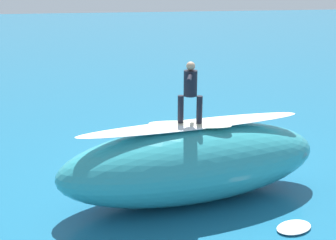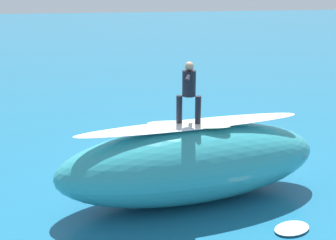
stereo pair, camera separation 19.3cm
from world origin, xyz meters
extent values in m
plane|color=#196084|center=(0.00, 0.00, 0.00)|extent=(120.00, 120.00, 0.00)
ellipsoid|color=teal|center=(0.59, 2.63, 0.97)|extent=(7.03, 3.23, 1.95)
ellipsoid|color=white|center=(0.59, 2.63, 1.99)|extent=(5.80, 1.64, 0.08)
ellipsoid|color=#EAE5C6|center=(0.69, 2.64, 1.99)|extent=(2.10, 1.08, 0.09)
cylinder|color=black|center=(0.91, 2.58, 2.38)|extent=(0.14, 0.14, 0.67)
cylinder|color=black|center=(0.47, 2.71, 2.38)|extent=(0.14, 0.14, 0.67)
cylinder|color=black|center=(0.69, 2.64, 3.02)|extent=(0.40, 0.40, 0.61)
sphere|color=tan|center=(0.69, 2.64, 3.43)|extent=(0.21, 0.21, 0.21)
cylinder|color=black|center=(0.81, 3.06, 3.23)|extent=(0.25, 0.55, 0.10)
cylinder|color=black|center=(0.57, 2.23, 3.23)|extent=(0.25, 0.55, 0.10)
ellipsoid|color=silver|center=(0.95, -1.79, 0.04)|extent=(2.16, 0.94, 0.09)
cylinder|color=black|center=(0.95, -1.79, 0.23)|extent=(0.86, 0.46, 0.29)
sphere|color=tan|center=(1.44, -1.68, 0.29)|extent=(0.20, 0.20, 0.20)
cylinder|color=black|center=(0.23, -2.03, 0.15)|extent=(0.69, 0.27, 0.13)
cylinder|color=black|center=(0.20, -1.86, 0.15)|extent=(0.69, 0.27, 0.13)
ellipsoid|color=white|center=(-3.20, -1.41, 0.06)|extent=(1.09, 0.97, 0.11)
ellipsoid|color=white|center=(-1.31, 4.50, 0.05)|extent=(1.01, 0.81, 0.10)
camera|label=1|loc=(3.07, 12.65, 5.42)|focal=47.80mm
camera|label=2|loc=(2.88, 12.68, 5.42)|focal=47.80mm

